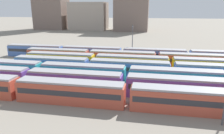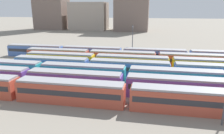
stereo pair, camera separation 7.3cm
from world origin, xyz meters
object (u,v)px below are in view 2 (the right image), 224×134
object	(u,v)px
train_track_0	(128,96)
train_track_6	(154,55)
train_track_3	(218,73)
train_track_2	(175,78)
train_track_4	(132,63)
catenary_pole_1	(132,40)
train_track_1	(179,87)

from	to	relation	value
train_track_0	train_track_6	xyz separation A→B (m)	(4.29, 31.20, 0.00)
train_track_3	train_track_6	xyz separation A→B (m)	(-13.19, 15.60, 0.00)
train_track_2	train_track_3	world-z (taller)	same
train_track_4	catenary_pole_1	bearing A→B (deg)	94.81
train_track_3	train_track_0	bearing A→B (deg)	-138.25
train_track_4	train_track_6	world-z (taller)	same
train_track_2	train_track_6	world-z (taller)	same
catenary_pole_1	train_track_3	bearing A→B (deg)	-43.06
train_track_4	train_track_6	bearing A→B (deg)	61.54
train_track_1	catenary_pole_1	world-z (taller)	catenary_pole_1
train_track_3	train_track_1	bearing A→B (deg)	-131.52
train_track_2	catenary_pole_1	xyz separation A→B (m)	(-10.69, 23.85, 3.81)
train_track_2	train_track_4	bearing A→B (deg)	132.59
train_track_2	train_track_6	size ratio (longest dim) A/B	1.00
train_track_0	train_track_4	bearing A→B (deg)	93.71
train_track_0	train_track_2	size ratio (longest dim) A/B	0.80
train_track_1	train_track_4	xyz separation A→B (m)	(-9.62, 15.60, -0.00)
catenary_pole_1	train_track_6	bearing A→B (deg)	-24.25
train_track_2	train_track_1	bearing A→B (deg)	-89.37
train_track_3	train_track_4	size ratio (longest dim) A/B	1.68
train_track_0	train_track_3	bearing A→B (deg)	41.75
train_track_4	train_track_6	distance (m)	11.83
train_track_1	catenary_pole_1	bearing A→B (deg)	110.30
train_track_4	train_track_2	bearing A→B (deg)	-47.41
train_track_2	train_track_6	distance (m)	21.17
train_track_2	train_track_0	bearing A→B (deg)	-128.29
train_track_1	train_track_0	bearing A→B (deg)	-147.83
train_track_4	catenary_pole_1	distance (m)	14.03
train_track_0	train_track_4	world-z (taller)	same
train_track_0	train_track_6	size ratio (longest dim) A/B	0.80
train_track_0	train_track_1	size ratio (longest dim) A/B	0.80
train_track_0	train_track_1	distance (m)	9.77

